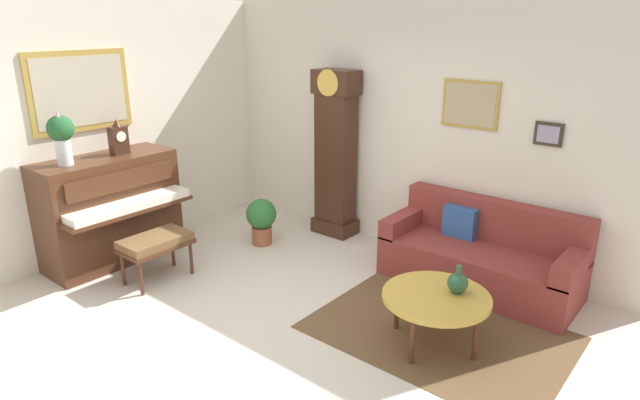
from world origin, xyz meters
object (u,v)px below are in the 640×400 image
piano_bench (156,243)px  flower_vase (61,134)px  piano (111,209)px  potted_plant (261,218)px  coffee_table (436,298)px  couch (481,256)px  grandfather_clock (335,158)px  green_jug (458,283)px  mantel_clock (118,138)px

piano_bench → flower_vase: (-0.79, -0.42, 1.09)m
piano → piano_bench: piano is taller
piano → potted_plant: size_ratio=2.57×
potted_plant → coffee_table: bearing=-12.4°
couch → potted_plant: size_ratio=3.39×
grandfather_clock → green_jug: grandfather_clock is taller
green_jug → couch: bearing=103.2°
piano_bench → coffee_table: 2.87m
grandfather_clock → mantel_clock: grandfather_clock is taller
flower_vase → piano_bench: bearing=28.0°
piano → piano_bench: bearing=0.9°
couch → green_jug: couch is taller
couch → piano_bench: bearing=-142.3°
grandfather_clock → couch: (2.00, -0.17, -0.65)m
grandfather_clock → potted_plant: grandfather_clock is taller
couch → potted_plant: 2.54m
piano → couch: piano is taller
couch → green_jug: (0.26, -1.10, 0.23)m
grandfather_clock → potted_plant: (-0.45, -0.85, -0.64)m
mantel_clock → flower_vase: flower_vase is taller
piano → piano_bench: 0.81m
green_jug → piano_bench: bearing=-162.3°
piano_bench → grandfather_clock: size_ratio=0.34×
couch → grandfather_clock: bearing=175.0°
piano_bench → potted_plant: potted_plant is taller
grandfather_clock → coffee_table: size_ratio=2.31×
couch → flower_vase: bearing=-144.3°
coffee_table → couch: bearing=96.9°
green_jug → flower_vase: bearing=-159.9°
grandfather_clock → mantel_clock: 2.48m
mantel_clock → green_jug: size_ratio=1.58×
green_jug → potted_plant: 2.75m
mantel_clock → potted_plant: size_ratio=0.68×
piano_bench → couch: (2.61, 2.02, -0.09)m
piano → grandfather_clock: bearing=57.7°
couch → coffee_table: couch is taller
green_jug → potted_plant: (-2.71, 0.43, -0.22)m
mantel_clock → green_jug: mantel_clock is taller
mantel_clock → flower_vase: (-0.00, -0.60, 0.14)m
piano → coffee_table: size_ratio=1.64×
piano_bench → potted_plant: (0.16, 1.35, -0.08)m
piano → flower_vase: 0.99m
piano_bench → flower_vase: size_ratio=1.21×
piano_bench → potted_plant: size_ratio=1.25×
piano → potted_plant: piano is taller
piano_bench → mantel_clock: mantel_clock is taller
couch → coffee_table: (0.15, -1.25, 0.11)m
grandfather_clock → flower_vase: 3.01m
coffee_table → green_jug: bearing=53.1°
mantel_clock → potted_plant: (0.94, 1.17, -1.03)m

